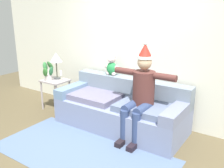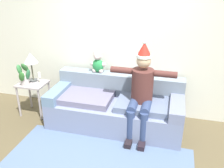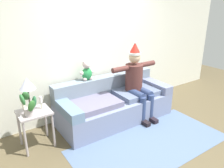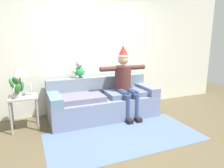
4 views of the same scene
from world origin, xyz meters
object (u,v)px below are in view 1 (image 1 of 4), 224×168
object	(u,v)px
candle_tall	(49,73)
person_seated	(141,91)
candle_short	(61,74)
potted_plant	(48,72)
table_lamp	(56,59)
couch	(122,109)
side_table	(55,85)
teddy_bear	(112,66)

from	to	relation	value
candle_tall	person_seated	bearing A→B (deg)	-2.15
candle_short	potted_plant	bearing A→B (deg)	-147.61
table_lamp	candle_tall	distance (m)	0.33
person_seated	candle_short	size ratio (longest dim) A/B	7.46
person_seated	couch	bearing A→B (deg)	159.81
couch	candle_tall	distance (m)	1.72
side_table	candle_short	distance (m)	0.28
teddy_bear	side_table	distance (m)	1.27
teddy_bear	table_lamp	xyz separation A→B (m)	(-1.15, -0.27, 0.06)
side_table	potted_plant	bearing A→B (deg)	-128.73
teddy_bear	candle_tall	xyz separation A→B (m)	(-1.26, -0.38, -0.23)
candle_tall	potted_plant	bearing A→B (deg)	-51.18
person_seated	side_table	world-z (taller)	person_seated
couch	potted_plant	xyz separation A→B (m)	(-1.61, -0.16, 0.47)
table_lamp	candle_short	distance (m)	0.33
side_table	candle_tall	size ratio (longest dim) A/B	3.05
person_seated	potted_plant	xyz separation A→B (m)	(-2.05, 0.00, 0.02)
person_seated	side_table	distance (m)	1.99
table_lamp	candle_short	size ratio (longest dim) A/B	2.62
teddy_bear	candle_tall	size ratio (longest dim) A/B	1.90
teddy_bear	candle_short	world-z (taller)	teddy_bear
person_seated	table_lamp	bearing A→B (deg)	174.72
couch	potted_plant	distance (m)	1.68
table_lamp	teddy_bear	bearing A→B (deg)	13.31
couch	potted_plant	size ratio (longest dim) A/B	5.57
side_table	table_lamp	world-z (taller)	table_lamp
table_lamp	potted_plant	bearing A→B (deg)	-106.40
teddy_bear	candle_tall	distance (m)	1.34
person_seated	potted_plant	world-z (taller)	person_seated
couch	candle_short	size ratio (longest dim) A/B	10.92
person_seated	candle_short	distance (m)	1.84
couch	teddy_bear	world-z (taller)	teddy_bear
teddy_bear	candle_tall	bearing A→B (deg)	-163.38
side_table	table_lamp	xyz separation A→B (m)	(-0.02, 0.09, 0.53)
potted_plant	candle_tall	xyz separation A→B (m)	(-0.06, 0.08, -0.05)
person_seated	side_table	bearing A→B (deg)	177.12
candle_short	person_seated	bearing A→B (deg)	-4.34
candle_tall	side_table	bearing A→B (deg)	8.33
side_table	candle_tall	bearing A→B (deg)	-171.67
table_lamp	candle_short	world-z (taller)	table_lamp
person_seated	teddy_bear	world-z (taller)	person_seated
couch	side_table	bearing A→B (deg)	-177.65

